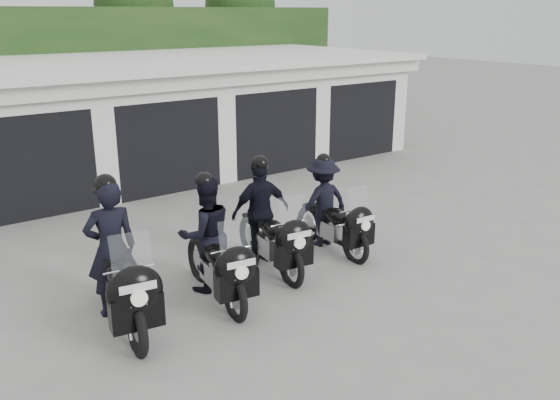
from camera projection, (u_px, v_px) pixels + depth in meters
ground at (318, 269)px, 10.04m from camera, size 80.00×80.00×0.00m
garage_block at (126, 119)px, 15.80m from camera, size 16.40×6.80×2.96m
background_vegetation at (75, 56)px, 19.33m from camera, size 20.00×3.90×5.80m
police_bike_a at (118, 267)px, 8.05m from camera, size 0.96×2.45×2.14m
police_bike_b at (211, 244)px, 8.92m from camera, size 1.00×2.23×1.95m
police_bike_c at (266, 220)px, 9.95m from camera, size 1.13×2.24×1.95m
police_bike_d at (328, 208)px, 10.75m from camera, size 1.11×2.06×1.79m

